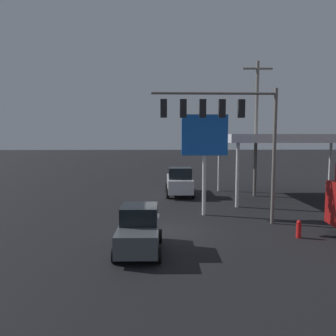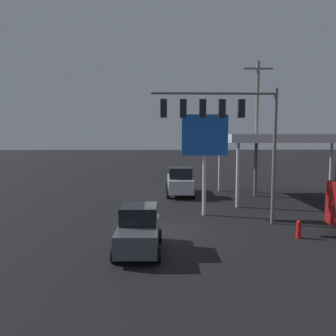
# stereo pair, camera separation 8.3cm
# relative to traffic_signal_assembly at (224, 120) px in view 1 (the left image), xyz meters

# --- Properties ---
(ground_plane) EXTENTS (200.00, 200.00, 0.00)m
(ground_plane) POSITION_rel_traffic_signal_assembly_xyz_m (3.08, 1.39, -5.86)
(ground_plane) COLOR black
(traffic_signal_assembly) EXTENTS (6.98, 0.43, 7.62)m
(traffic_signal_assembly) POSITION_rel_traffic_signal_assembly_xyz_m (0.00, 0.00, 0.00)
(traffic_signal_assembly) COLOR slate
(traffic_signal_assembly) RESTS_ON ground
(utility_pole) EXTENTS (2.40, 0.26, 10.97)m
(utility_pole) POSITION_rel_traffic_signal_assembly_xyz_m (-4.39, -8.52, -0.08)
(utility_pole) COLOR slate
(utility_pole) RESTS_ON ground
(gas_station_canopy) EXTENTS (11.43, 8.05, 5.12)m
(gas_station_canopy) POSITION_rel_traffic_signal_assembly_xyz_m (-7.01, -7.77, -1.08)
(gas_station_canopy) COLOR silver
(gas_station_canopy) RESTS_ON ground
(price_sign) EXTENTS (2.87, 0.27, 6.31)m
(price_sign) POSITION_rel_traffic_signal_assembly_xyz_m (0.76, -2.12, -1.13)
(price_sign) COLOR silver
(price_sign) RESTS_ON ground
(pickup_parked) EXTENTS (2.30, 5.22, 2.40)m
(pickup_parked) POSITION_rel_traffic_signal_assembly_xyz_m (1.84, -9.23, -4.75)
(pickup_parked) COLOR silver
(pickup_parked) RESTS_ON ground
(hatchback_crossing) EXTENTS (2.02, 3.83, 1.97)m
(hatchback_crossing) POSITION_rel_traffic_signal_assembly_xyz_m (4.50, 4.29, -4.91)
(hatchback_crossing) COLOR #474C51
(hatchback_crossing) RESTS_ON ground
(fire_hydrant) EXTENTS (0.24, 0.24, 0.88)m
(fire_hydrant) POSITION_rel_traffic_signal_assembly_xyz_m (-3.24, 2.69, -5.42)
(fire_hydrant) COLOR red
(fire_hydrant) RESTS_ON ground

